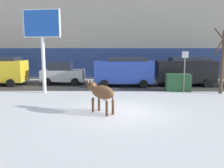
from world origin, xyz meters
TOP-DOWN VIEW (x-y plane):
  - ground_plane at (0.00, 0.00)m, footprint 120.00×120.00m
  - road_strip at (0.00, 8.19)m, footprint 60.00×5.60m
  - building_facade at (0.00, 14.85)m, footprint 44.00×6.10m
  - cow_brown at (-0.85, -0.28)m, footprint 1.64×1.63m
  - billboard at (-5.08, 4.73)m, footprint 2.52×0.53m
  - car_silver_hatchback at (-4.68, 8.57)m, footprint 3.52×1.95m
  - car_blue_van at (0.44, 7.68)m, footprint 4.62×2.16m
  - car_black_van at (5.42, 8.04)m, footprint 4.62×2.16m
  - pedestrian_near_billboard at (-5.00, 11.53)m, footprint 0.36×0.24m
  - pedestrian_by_cars at (-9.24, 11.53)m, footprint 0.36×0.24m
  - pedestrian_far_left at (-0.13, 11.53)m, footprint 0.36×0.24m
  - bare_tree_left_lot at (6.89, 4.76)m, footprint 1.24×1.32m
  - dumpster at (4.28, 5.80)m, footprint 1.78×1.24m
  - street_sign at (4.53, 5.16)m, footprint 0.44×0.08m

SIDE VIEW (x-z plane):
  - ground_plane at x=0.00m, z-range 0.00..0.00m
  - road_strip at x=0.00m, z-range 0.00..0.01m
  - dumpster at x=4.28m, z-range 0.00..1.20m
  - pedestrian_near_billboard at x=-5.00m, z-range 0.01..1.74m
  - pedestrian_by_cars at x=-9.24m, z-range 0.01..1.74m
  - pedestrian_far_left at x=-0.13m, z-range 0.01..1.74m
  - car_silver_hatchback at x=-4.68m, z-range 0.00..1.86m
  - cow_brown at x=-0.85m, z-range 0.22..1.76m
  - car_blue_van at x=0.44m, z-range 0.08..2.40m
  - car_black_van at x=5.42m, z-range 0.08..2.40m
  - street_sign at x=4.53m, z-range 0.26..3.08m
  - bare_tree_left_lot at x=6.89m, z-range 0.14..4.50m
  - billboard at x=-5.08m, z-range 1.53..7.09m
  - building_facade at x=0.00m, z-range -0.02..12.98m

